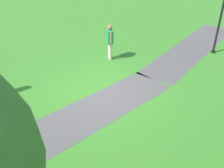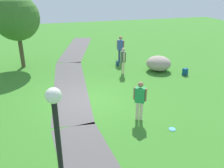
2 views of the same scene
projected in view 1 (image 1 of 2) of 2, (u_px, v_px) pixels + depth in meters
The scene contains 6 objects.
ground_plane at pixel (102, 92), 9.58m from camera, with size 48.00×48.00×0.00m, color #397A27.
footpath_segment_near at pixel (193, 48), 13.08m from camera, with size 8.11×2.34×0.01m.
footpath_segment_mid at pixel (71, 123), 8.04m from camera, with size 8.12×2.40×0.01m.
lamp_post at pixel (223, 9), 11.49m from camera, with size 0.28×0.28×3.43m.
passerby_on_path at pixel (110, 40), 11.50m from camera, with size 0.40×0.45×1.62m.
frisbee_on_grass at pixel (110, 47), 13.15m from camera, with size 0.24×0.24×0.02m.
Camera 1 is at (5.72, 5.67, 5.22)m, focal length 41.50 mm.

